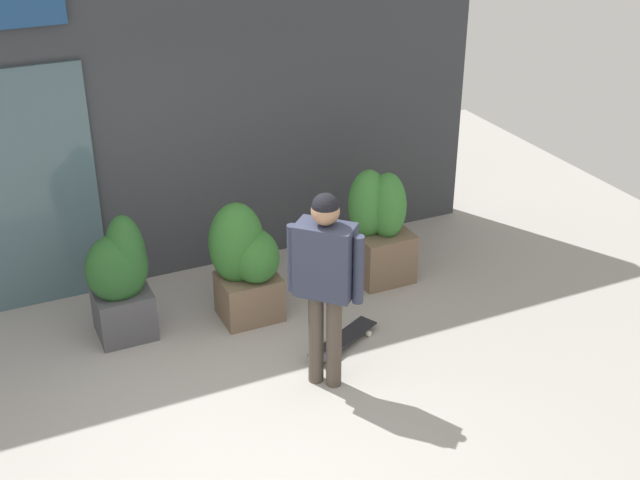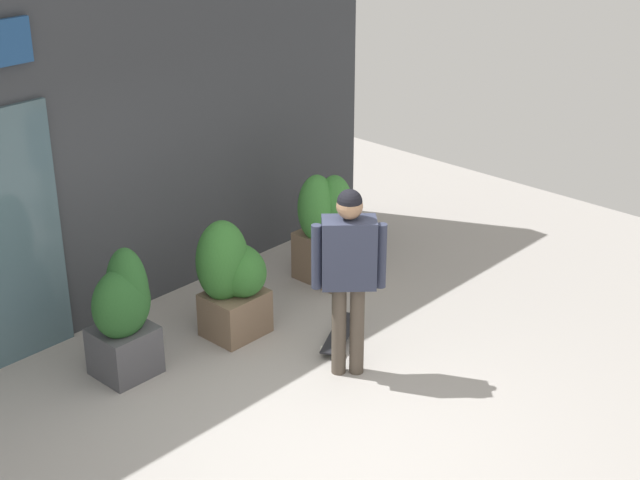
# 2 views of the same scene
# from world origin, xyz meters

# --- Properties ---
(ground_plane) EXTENTS (12.00, 12.00, 0.00)m
(ground_plane) POSITION_xyz_m (0.00, 0.00, 0.00)
(ground_plane) COLOR #9E9993
(building_facade) EXTENTS (7.35, 0.31, 3.41)m
(building_facade) POSITION_xyz_m (-0.07, 2.88, 1.69)
(building_facade) COLOR #383A3F
(building_facade) RESTS_ON ground_plane
(skateboarder) EXTENTS (0.51, 0.51, 1.76)m
(skateboarder) POSITION_xyz_m (0.83, 0.37, 1.09)
(skateboarder) COLOR #4C4238
(skateboarder) RESTS_ON ground_plane
(skateboard) EXTENTS (0.81, 0.54, 0.08)m
(skateboard) POSITION_xyz_m (1.22, 0.80, 0.06)
(skateboard) COLOR black
(skateboard) RESTS_ON ground_plane
(planter_box_left) EXTENTS (0.56, 0.49, 1.22)m
(planter_box_left) POSITION_xyz_m (-0.52, 1.79, 0.60)
(planter_box_left) COLOR #47474C
(planter_box_left) RESTS_ON ground_plane
(planter_box_right) EXTENTS (0.63, 0.59, 1.18)m
(planter_box_right) POSITION_xyz_m (0.61, 1.64, 0.60)
(planter_box_right) COLOR brown
(planter_box_right) RESTS_ON ground_plane
(planter_box_mid) EXTENTS (0.62, 0.59, 1.20)m
(planter_box_mid) POSITION_xyz_m (2.10, 1.78, 0.59)
(planter_box_mid) COLOR brown
(planter_box_mid) RESTS_ON ground_plane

